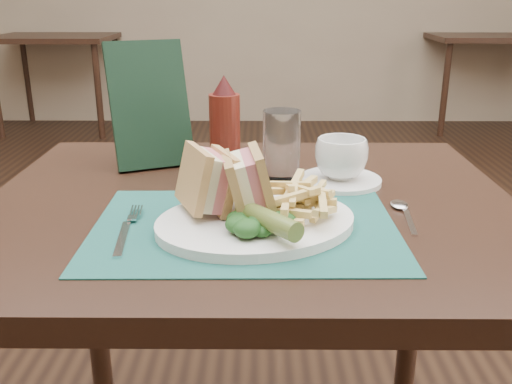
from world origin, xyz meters
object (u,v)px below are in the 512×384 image
(placemat, at_px, (245,227))
(sandwich_half_a, at_px, (194,181))
(plate, at_px, (256,223))
(check_presenter, at_px, (150,105))
(sandwich_half_b, at_px, (235,183))
(drinking_glass, at_px, (282,146))
(ketchup_bottle, at_px, (225,124))
(saucer, at_px, (340,180))
(coffee_cup, at_px, (341,158))
(table_bg_left, at_px, (60,83))
(table_bg_right, at_px, (481,82))
(table_main, at_px, (251,381))

(placemat, height_order, sandwich_half_a, sandwich_half_a)
(plate, distance_m, check_presenter, 0.41)
(sandwich_half_b, distance_m, drinking_glass, 0.23)
(sandwich_half_a, xyz_separation_m, ketchup_bottle, (0.03, 0.27, 0.03))
(saucer, xyz_separation_m, ketchup_bottle, (-0.21, 0.08, 0.09))
(coffee_cup, relative_size, drinking_glass, 0.73)
(drinking_glass, bearing_deg, placemat, -104.97)
(placemat, height_order, saucer, saucer)
(saucer, bearing_deg, table_bg_left, 115.95)
(plate, bearing_deg, placemat, 154.05)
(table_bg_right, height_order, placemat, placemat)
(table_bg_right, height_order, sandwich_half_a, sandwich_half_a)
(plate, distance_m, ketchup_bottle, 0.31)
(table_bg_left, relative_size, ketchup_bottle, 4.84)
(drinking_glass, bearing_deg, table_main, -118.15)
(placemat, xyz_separation_m, saucer, (0.17, 0.21, 0.00))
(table_bg_right, bearing_deg, drinking_glass, -115.64)
(table_main, bearing_deg, ketchup_bottle, 108.03)
(sandwich_half_b, distance_m, saucer, 0.28)
(sandwich_half_a, bearing_deg, saucer, 14.04)
(table_bg_right, bearing_deg, sandwich_half_a, -116.07)
(table_main, xyz_separation_m, sandwich_half_a, (-0.08, -0.11, 0.44))
(plate, relative_size, coffee_cup, 3.17)
(placemat, height_order, plate, plate)
(table_bg_left, distance_m, drinking_glass, 3.97)
(drinking_glass, bearing_deg, table_bg_left, 114.69)
(drinking_glass, bearing_deg, table_bg_right, 64.36)
(table_bg_right, relative_size, placemat, 1.99)
(saucer, distance_m, coffee_cup, 0.04)
(plate, bearing_deg, sandwich_half_b, 137.62)
(table_bg_left, bearing_deg, sandwich_half_b, -67.57)
(plate, bearing_deg, coffee_cup, 33.83)
(placemat, distance_m, sandwich_half_a, 0.10)
(sandwich_half_a, relative_size, ketchup_bottle, 0.54)
(coffee_cup, bearing_deg, check_presenter, 161.85)
(saucer, relative_size, check_presenter, 0.60)
(sandwich_half_b, bearing_deg, coffee_cup, 40.06)
(placemat, bearing_deg, table_main, 87.21)
(table_bg_right, bearing_deg, saucer, -114.14)
(sandwich_half_a, distance_m, drinking_glass, 0.25)
(drinking_glass, bearing_deg, saucer, -11.25)
(table_bg_left, distance_m, check_presenter, 3.79)
(table_bg_left, height_order, sandwich_half_b, sandwich_half_b)
(ketchup_bottle, bearing_deg, placemat, -81.00)
(sandwich_half_b, bearing_deg, placemat, -43.72)
(table_main, height_order, coffee_cup, coffee_cup)
(table_bg_left, relative_size, plate, 3.00)
(coffee_cup, xyz_separation_m, check_presenter, (-0.37, 0.12, 0.07))
(table_main, relative_size, coffee_cup, 9.50)
(plate, relative_size, drinking_glass, 2.31)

